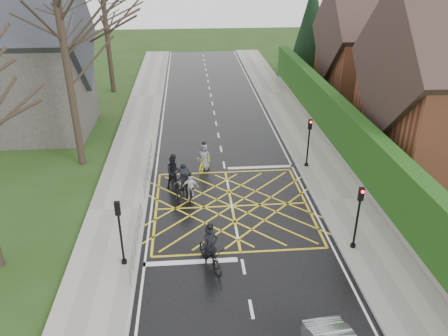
{
  "coord_description": "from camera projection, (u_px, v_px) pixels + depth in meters",
  "views": [
    {
      "loc": [
        -2.06,
        -19.78,
        12.17
      ],
      "look_at": [
        -0.25,
        1.98,
        1.3
      ],
      "focal_mm": 35.0,
      "sensor_mm": 36.0,
      "label": 1
    }
  ],
  "objects": [
    {
      "name": "cyclist_mid",
      "position": [
        184.0,
        186.0,
        23.66
      ],
      "size": [
        1.55,
        2.22,
        2.05
      ],
      "rotation": [
        0.0,
        0.0,
        -0.43
      ],
      "color": "black",
      "rests_on": "ground"
    },
    {
      "name": "cyclist_front",
      "position": [
        190.0,
        190.0,
        23.58
      ],
      "size": [
        0.88,
        1.63,
        1.62
      ],
      "rotation": [
        0.0,
        0.0,
        -0.04
      ],
      "color": "black",
      "rests_on": "ground"
    },
    {
      "name": "sidewalk_left",
      "position": [
        117.0,
        210.0,
        22.75
      ],
      "size": [
        3.0,
        80.0,
        0.15
      ],
      "primitive_type": "cube",
      "color": "gray",
      "rests_on": "ground"
    },
    {
      "name": "road",
      "position": [
        232.0,
        206.0,
        23.22
      ],
      "size": [
        9.0,
        80.0,
        0.01
      ],
      "primitive_type": "cube",
      "color": "black",
      "rests_on": "ground"
    },
    {
      "name": "hedge",
      "position": [
        342.0,
        125.0,
        28.22
      ],
      "size": [
        0.9,
        38.0,
        2.8
      ],
      "primitive_type": "cube",
      "color": "#1A3B10",
      "rests_on": "stone_wall"
    },
    {
      "name": "ground",
      "position": [
        232.0,
        206.0,
        23.22
      ],
      "size": [
        120.0,
        120.0,
        0.0
      ],
      "primitive_type": "plane",
      "color": "#1E3110",
      "rests_on": "ground"
    },
    {
      "name": "cyclist_rear",
      "position": [
        210.0,
        252.0,
        18.55
      ],
      "size": [
        1.51,
        2.29,
        2.11
      ],
      "rotation": [
        0.0,
        0.0,
        0.38
      ],
      "color": "black",
      "rests_on": "ground"
    },
    {
      "name": "sidewalk_right",
      "position": [
        342.0,
        200.0,
        23.64
      ],
      "size": [
        3.0,
        80.0,
        0.15
      ],
      "primitive_type": "cube",
      "color": "gray",
      "rests_on": "ground"
    },
    {
      "name": "tree_far",
      "position": [
        105.0,
        13.0,
        38.96
      ],
      "size": [
        8.4,
        8.4,
        10.4
      ],
      "color": "black",
      "rests_on": "ground"
    },
    {
      "name": "cyclist_lead",
      "position": [
        204.0,
        160.0,
        26.89
      ],
      "size": [
        1.23,
        2.0,
        1.84
      ],
      "rotation": [
        0.0,
        0.0,
        -0.33
      ],
      "color": "gold",
      "rests_on": "ground"
    },
    {
      "name": "railing_north",
      "position": [
        148.0,
        163.0,
        26.1
      ],
      "size": [
        0.05,
        6.04,
        1.03
      ],
      "color": "slate",
      "rests_on": "ground"
    },
    {
      "name": "railing_south",
      "position": [
        136.0,
        237.0,
        19.41
      ],
      "size": [
        0.05,
        5.04,
        1.03
      ],
      "color": "slate",
      "rests_on": "ground"
    },
    {
      "name": "house_far",
      "position": [
        378.0,
        50.0,
        38.44
      ],
      "size": [
        9.8,
        8.8,
        10.3
      ],
      "color": "brown",
      "rests_on": "ground"
    },
    {
      "name": "traffic_light_sw",
      "position": [
        121.0,
        234.0,
        18.09
      ],
      "size": [
        0.24,
        0.31,
        3.21
      ],
      "color": "black",
      "rests_on": "ground"
    },
    {
      "name": "stone_wall",
      "position": [
        339.0,
        150.0,
        29.0
      ],
      "size": [
        0.5,
        38.0,
        0.7
      ],
      "primitive_type": "cube",
      "color": "slate",
      "rests_on": "ground"
    },
    {
      "name": "traffic_light_se",
      "position": [
        357.0,
        219.0,
        19.11
      ],
      "size": [
        0.24,
        0.31,
        3.21
      ],
      "rotation": [
        0.0,
        0.0,
        3.14
      ],
      "color": "black",
      "rests_on": "ground"
    },
    {
      "name": "church",
      "position": [
        25.0,
        66.0,
        30.73
      ],
      "size": [
        8.8,
        7.8,
        11.0
      ],
      "color": "#2D2B28",
      "rests_on": "ground"
    },
    {
      "name": "traffic_light_ne",
      "position": [
        308.0,
        143.0,
        26.61
      ],
      "size": [
        0.24,
        0.31,
        3.21
      ],
      "rotation": [
        0.0,
        0.0,
        3.14
      ],
      "color": "black",
      "rests_on": "ground"
    },
    {
      "name": "conifer",
      "position": [
        311.0,
        29.0,
        45.0
      ],
      "size": [
        4.6,
        4.6,
        10.0
      ],
      "color": "black",
      "rests_on": "ground"
    },
    {
      "name": "tree_near",
      "position": [
        62.0,
        36.0,
        24.39
      ],
      "size": [
        9.24,
        9.24,
        11.44
      ],
      "color": "black",
      "rests_on": "ground"
    },
    {
      "name": "tree_mid",
      "position": [
        74.0,
        7.0,
        31.13
      ],
      "size": [
        10.08,
        10.08,
        12.48
      ],
      "color": "black",
      "rests_on": "ground"
    },
    {
      "name": "cyclist_back",
      "position": [
        174.0,
        175.0,
        24.7
      ],
      "size": [
        1.08,
        2.17,
        2.1
      ],
      "rotation": [
        0.0,
        0.0,
        0.24
      ],
      "color": "black",
      "rests_on": "ground"
    }
  ]
}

